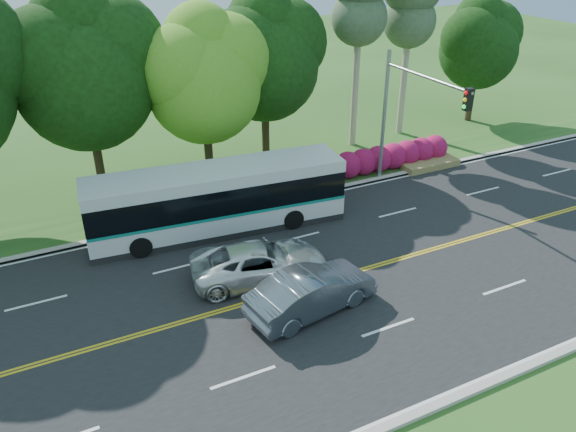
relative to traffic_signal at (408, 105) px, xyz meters
name	(u,v)px	position (x,y,z in m)	size (l,w,h in m)	color
ground	(348,274)	(-6.49, -5.40, -4.67)	(120.00, 120.00, 0.00)	#29531B
road	(348,274)	(-6.49, -5.40, -4.66)	(60.00, 14.00, 0.02)	black
curb_north	(274,202)	(-6.49, 1.75, -4.60)	(60.00, 0.30, 0.15)	#ADA79D
curb_south	(472,391)	(-6.49, -12.55, -4.60)	(60.00, 0.30, 0.15)	#ADA79D
grass_verge	(259,188)	(-6.49, 3.60, -4.62)	(60.00, 4.00, 0.10)	#29531B
lane_markings	(346,274)	(-6.59, -5.40, -4.65)	(57.60, 13.82, 0.00)	gold
tree_row	(132,59)	(-11.65, 6.73, 2.06)	(44.70, 9.10, 13.84)	black
bougainvillea_hedge	(381,159)	(0.69, 2.75, -3.95)	(9.50, 2.25, 1.50)	maroon
traffic_signal	(408,105)	(0.00, 0.00, 0.00)	(0.42, 6.10, 7.00)	gray
transit_bus	(217,200)	(-9.91, 0.40, -3.16)	(11.71, 3.55, 3.02)	silver
sedan	(312,291)	(-8.95, -6.82, -3.83)	(1.73, 4.97, 1.64)	slate
suv	(260,262)	(-9.82, -4.12, -3.90)	(2.48, 5.39, 1.50)	silver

